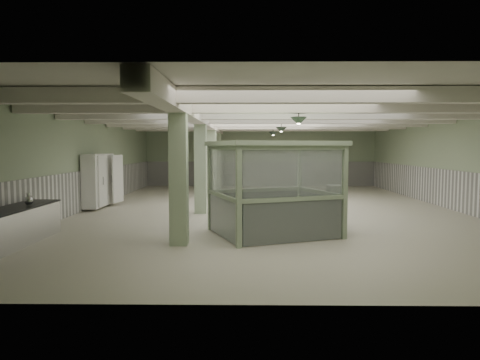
{
  "coord_description": "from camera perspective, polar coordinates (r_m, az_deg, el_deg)",
  "views": [
    {
      "loc": [
        -0.88,
        -16.27,
        2.37
      ],
      "look_at": [
        -1.07,
        -2.29,
        1.3
      ],
      "focal_mm": 32.0,
      "sensor_mm": 36.0,
      "label": 1
    }
  ],
  "objects": [
    {
      "name": "wall_front",
      "position": [
        6.35,
        8.72,
        -0.81
      ],
      "size": [
        14.0,
        0.02,
        3.6
      ],
      "primitive_type": "cube",
      "color": "#95A785",
      "rests_on": "floor"
    },
    {
      "name": "ceiling",
      "position": [
        16.34,
        3.91,
        8.68
      ],
      "size": [
        14.0,
        20.0,
        0.02
      ],
      "primitive_type": "cube",
      "color": "white",
      "rests_on": "wall_back"
    },
    {
      "name": "beam_f",
      "position": [
        21.31,
        3.17,
        7.19
      ],
      "size": [
        13.9,
        0.35,
        0.32
      ],
      "primitive_type": "cube",
      "color": "silver",
      "rests_on": "ceiling"
    },
    {
      "name": "beam_d",
      "position": [
        16.32,
        3.91,
        8.05
      ],
      "size": [
        13.9,
        0.35,
        0.32
      ],
      "primitive_type": "cube",
      "color": "silver",
      "rests_on": "ceiling"
    },
    {
      "name": "wainscot_left",
      "position": [
        17.45,
        -19.68,
        -1.21
      ],
      "size": [
        0.05,
        19.9,
        1.5
      ],
      "primitive_type": "cube",
      "color": "white",
      "rests_on": "floor"
    },
    {
      "name": "beam_b",
      "position": [
        11.35,
        5.29,
        9.67
      ],
      "size": [
        13.9,
        0.35,
        0.32
      ],
      "primitive_type": "cube",
      "color": "silver",
      "rests_on": "ceiling"
    },
    {
      "name": "guard_booth",
      "position": [
        11.61,
        4.53,
        1.17
      ],
      "size": [
        3.89,
        3.61,
        2.53
      ],
      "rotation": [
        0.0,
        0.0,
        0.36
      ],
      "color": "#96AC8A",
      "rests_on": "floor"
    },
    {
      "name": "floor",
      "position": [
        16.46,
        3.84,
        -3.91
      ],
      "size": [
        20.0,
        20.0,
        0.0
      ],
      "primitive_type": "plane",
      "color": "silver",
      "rests_on": "ground"
    },
    {
      "name": "beam_a",
      "position": [
        8.87,
        6.58,
        11.15
      ],
      "size": [
        13.9,
        0.35,
        0.32
      ],
      "primitive_type": "cube",
      "color": "silver",
      "rests_on": "ceiling"
    },
    {
      "name": "wainscot_right",
      "position": [
        18.14,
        26.45,
        -1.21
      ],
      "size": [
        0.05,
        19.9,
        1.5
      ],
      "primitive_type": "cube",
      "color": "white",
      "rests_on": "floor"
    },
    {
      "name": "girder",
      "position": [
        16.38,
        -4.95,
        7.89
      ],
      "size": [
        0.45,
        19.9,
        0.4
      ],
      "primitive_type": "cube",
      "color": "silver",
      "rests_on": "ceiling"
    },
    {
      "name": "walkin_cooler",
      "position": [
        17.62,
        -18.25,
        -0.26
      ],
      "size": [
        0.81,
        2.21,
        2.03
      ],
      "color": "white",
      "rests_on": "floor"
    },
    {
      "name": "pendant_mid",
      "position": [
        16.84,
        5.52,
        6.67
      ],
      "size": [
        0.44,
        0.44,
        0.22
      ],
      "primitive_type": "cone",
      "rotation": [
        3.14,
        0.0,
        0.0
      ],
      "color": "#283629",
      "rests_on": "ceiling"
    },
    {
      "name": "pitcher_far",
      "position": [
        12.12,
        -26.34,
        -2.31
      ],
      "size": [
        0.26,
        0.28,
        0.31
      ],
      "primitive_type": null,
      "rotation": [
        0.0,
        0.0,
        0.2
      ],
      "color": "silver",
      "rests_on": "prep_counter"
    },
    {
      "name": "filing_cabinet",
      "position": [
        12.43,
        12.58,
        -3.68
      ],
      "size": [
        0.43,
        0.61,
        1.3
      ],
      "primitive_type": "cube",
      "rotation": [
        0.0,
        0.0,
        0.02
      ],
      "color": "#525748",
      "rests_on": "floor"
    },
    {
      "name": "wall_back",
      "position": [
        26.29,
        2.7,
        3.12
      ],
      "size": [
        14.0,
        0.02,
        3.6
      ],
      "primitive_type": "cube",
      "color": "#95A785",
      "rests_on": "floor"
    },
    {
      "name": "beam_c",
      "position": [
        13.84,
        4.47,
        8.72
      ],
      "size": [
        13.9,
        0.35,
        0.32
      ],
      "primitive_type": "cube",
      "color": "silver",
      "rests_on": "ceiling"
    },
    {
      "name": "wainscot_back",
      "position": [
        26.31,
        2.7,
        0.84
      ],
      "size": [
        13.9,
        0.05,
        1.5
      ],
      "primitive_type": "cube",
      "color": "white",
      "rests_on": "floor"
    },
    {
      "name": "column_c",
      "position": [
        20.34,
        -3.79,
        2.76
      ],
      "size": [
        0.42,
        0.42,
        3.6
      ],
      "primitive_type": "cube",
      "color": "#AEC49E",
      "rests_on": "floor"
    },
    {
      "name": "beam_e",
      "position": [
        18.82,
        3.49,
        7.56
      ],
      "size": [
        13.9,
        0.35,
        0.32
      ],
      "primitive_type": "cube",
      "color": "silver",
      "rests_on": "ceiling"
    },
    {
      "name": "column_a",
      "position": [
        10.41,
        -8.18,
        1.2
      ],
      "size": [
        0.42,
        0.42,
        3.6
      ],
      "primitive_type": "cube",
      "color": "#AEC49E",
      "rests_on": "floor"
    },
    {
      "name": "wall_left",
      "position": [
        17.39,
        -19.84,
        2.24
      ],
      "size": [
        0.02,
        20.0,
        3.6
      ],
      "primitive_type": "cube",
      "color": "#95A785",
      "rests_on": "floor"
    },
    {
      "name": "beam_g",
      "position": [
        23.81,
        2.92,
        6.89
      ],
      "size": [
        13.9,
        0.35,
        0.32
      ],
      "primitive_type": "cube",
      "color": "silver",
      "rests_on": "ceiling"
    },
    {
      "name": "pendant_front",
      "position": [
        11.37,
        7.82,
        7.77
      ],
      "size": [
        0.44,
        0.44,
        0.22
      ],
      "primitive_type": "cone",
      "rotation": [
        3.14,
        0.0,
        0.0
      ],
      "color": "#283629",
      "rests_on": "ceiling"
    },
    {
      "name": "column_d",
      "position": [
        24.33,
        -3.04,
        3.02
      ],
      "size": [
        0.42,
        0.42,
        3.6
      ],
      "primitive_type": "cube",
      "color": "#AEC49E",
      "rests_on": "floor"
    },
    {
      "name": "wall_right",
      "position": [
        18.08,
        26.63,
        2.11
      ],
      "size": [
        0.02,
        20.0,
        3.6
      ],
      "primitive_type": "cube",
      "color": "#95A785",
      "rests_on": "floor"
    },
    {
      "name": "column_b",
      "position": [
        15.36,
        -5.28,
        2.23
      ],
      "size": [
        0.42,
        0.42,
        3.6
      ],
      "primitive_type": "cube",
      "color": "#AEC49E",
      "rests_on": "floor"
    },
    {
      "name": "pendant_back",
      "position": [
        21.82,
        4.43,
        6.15
      ],
      "size": [
        0.44,
        0.44,
        0.22
      ],
      "primitive_type": "cone",
      "rotation": [
        3.14,
        0.0,
        0.0
      ],
      "color": "#283629",
      "rests_on": "ceiling"
    }
  ]
}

